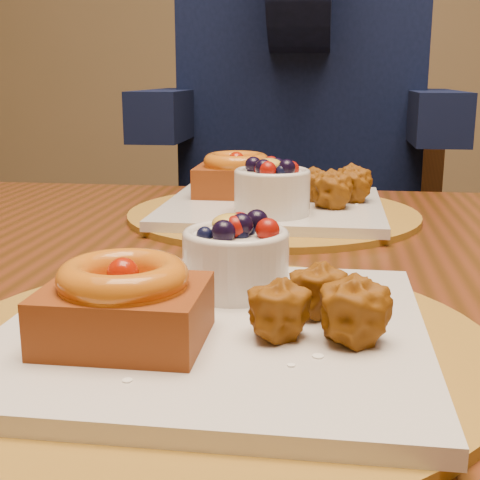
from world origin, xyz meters
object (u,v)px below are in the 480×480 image
place_setting_near (213,318)px  diner (303,39)px  dining_table (253,335)px  chair_far (372,274)px  place_setting_far (271,199)px

place_setting_near → diner: size_ratio=0.40×
dining_table → chair_far: (0.18, 0.90, -0.20)m
diner → chair_far: bearing=36.6°
place_setting_far → diner: size_ratio=0.40×
dining_table → chair_far: bearing=78.9°
place_setting_far → dining_table: bearing=-89.2°
dining_table → place_setting_far: bearing=90.8°
chair_far → diner: (-0.17, -0.15, 0.52)m
dining_table → place_setting_near: size_ratio=4.21×
place_setting_near → place_setting_far: size_ratio=1.00×
dining_table → place_setting_near: bearing=-90.5°
place_setting_near → place_setting_far: bearing=90.1°
dining_table → chair_far: chair_far is taller
place_setting_far → chair_far: (0.18, 0.69, -0.30)m
place_setting_far → diner: 0.58m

